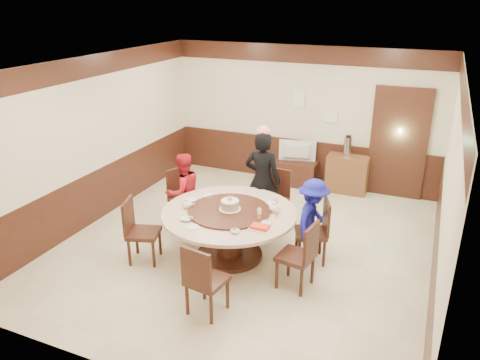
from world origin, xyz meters
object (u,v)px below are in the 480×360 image
at_px(person_standing, 262,181).
at_px(shrimp_platter, 260,228).
at_px(birthday_cake, 230,205).
at_px(tv_stand, 296,173).
at_px(banquet_table, 229,225).
at_px(thermos, 348,147).
at_px(person_red, 183,192).
at_px(television, 297,152).
at_px(side_cabinet, 347,174).
at_px(person_blue, 312,220).

relative_size(person_standing, shrimp_platter, 5.64).
relative_size(birthday_cake, shrimp_platter, 1.07).
bearing_deg(tv_stand, banquet_table, -91.28).
height_order(tv_stand, thermos, thermos).
bearing_deg(person_red, tv_stand, -173.25).
relative_size(person_standing, person_red, 1.27).
height_order(birthday_cake, shrimp_platter, birthday_cake).
distance_m(banquet_table, tv_stand, 3.20).
bearing_deg(television, banquet_table, 77.06).
relative_size(person_red, side_cabinet, 1.66).
bearing_deg(birthday_cake, thermos, 71.50).
bearing_deg(side_cabinet, person_red, -129.54).
relative_size(banquet_table, birthday_cake, 6.14).
bearing_deg(person_standing, television, -89.50).
xyz_separation_m(banquet_table, person_red, (-1.08, 0.55, 0.13)).
relative_size(person_red, shrimp_platter, 4.43).
bearing_deg(side_cabinet, tv_stand, -178.35).
bearing_deg(side_cabinet, banquet_table, -109.13).
bearing_deg(tv_stand, side_cabinet, 1.65).
distance_m(banquet_table, person_standing, 1.16).
relative_size(person_red, thermos, 3.49).
xyz_separation_m(shrimp_platter, television, (-0.54, 3.53, -0.06)).
distance_m(tv_stand, thermos, 1.22).
height_order(person_standing, person_blue, person_standing).
height_order(birthday_cake, side_cabinet, birthday_cake).
bearing_deg(television, person_blue, 99.63).
relative_size(banquet_table, thermos, 5.21).
bearing_deg(person_blue, tv_stand, 24.14).
distance_m(person_blue, television, 2.92).
relative_size(banquet_table, person_red, 1.49).
distance_m(tv_stand, side_cabinet, 1.05).
distance_m(birthday_cake, side_cabinet, 3.42).
bearing_deg(person_red, birthday_cake, 94.33).
xyz_separation_m(shrimp_platter, side_cabinet, (0.50, 3.56, -0.40)).
height_order(person_standing, thermos, person_standing).
bearing_deg(side_cabinet, thermos, 180.00).
relative_size(person_blue, thermos, 3.30).
bearing_deg(person_standing, person_red, 25.10).
height_order(shrimp_platter, side_cabinet, shrimp_platter).
bearing_deg(shrimp_platter, side_cabinet, 82.02).
height_order(person_standing, birthday_cake, person_standing).
relative_size(shrimp_platter, television, 0.40).
bearing_deg(side_cabinet, person_standing, -115.80).
distance_m(person_standing, birthday_cake, 1.10).
xyz_separation_m(banquet_table, thermos, (1.08, 3.21, 0.41)).
xyz_separation_m(person_standing, person_red, (-1.18, -0.56, -0.18)).
bearing_deg(person_blue, birthday_cake, 114.69).
relative_size(birthday_cake, side_cabinet, 0.40).
xyz_separation_m(person_standing, thermos, (0.98, 2.10, 0.09)).
bearing_deg(birthday_cake, person_standing, 85.17).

